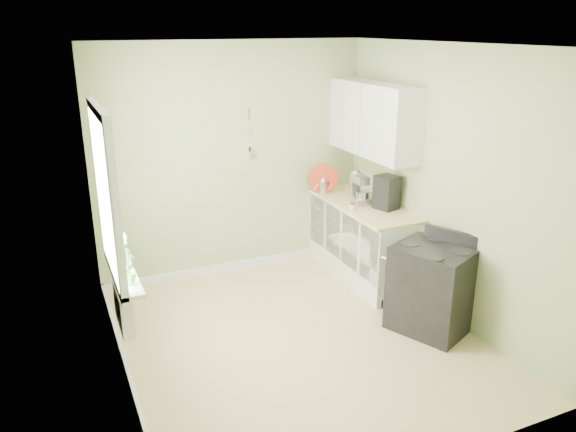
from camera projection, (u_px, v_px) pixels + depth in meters
name	position (u px, v px, depth m)	size (l,w,h in m)	color
floor	(298.00, 341.00, 5.36)	(3.20, 3.60, 0.02)	tan
ceiling	(300.00, 43.00, 4.47)	(3.20, 3.60, 0.02)	white
wall_back	(233.00, 161.00, 6.48)	(3.20, 0.02, 2.70)	#ABBB7F
wall_left	(109.00, 231.00, 4.30)	(0.02, 3.60, 2.70)	#ABBB7F
wall_right	(447.00, 185.00, 5.53)	(0.02, 3.60, 2.70)	#ABBB7F
base_cabinets	(363.00, 242.00, 6.58)	(0.60, 1.60, 0.87)	white
countertop	(364.00, 205.00, 6.43)	(0.64, 1.60, 0.04)	beige
upper_cabinets	(374.00, 119.00, 6.25)	(0.35, 1.40, 0.80)	white
window	(105.00, 196.00, 4.50)	(0.06, 1.14, 1.44)	white
window_sill	(123.00, 270.00, 4.75)	(0.18, 1.14, 0.04)	white
radiator	(124.00, 308.00, 4.80)	(0.12, 0.50, 0.35)	white
wall_utensils	(250.00, 142.00, 6.46)	(0.02, 0.14, 0.58)	beige
stove	(432.00, 288.00, 5.43)	(0.87, 0.88, 0.97)	black
stand_mixer	(359.00, 190.00, 6.40)	(0.21, 0.32, 0.36)	#B2B2B7
kettle	(323.00, 186.00, 6.78)	(0.18, 0.11, 0.19)	silver
coffee_maker	(387.00, 193.00, 6.19)	(0.27, 0.28, 0.37)	black
red_tray	(323.00, 178.00, 6.76)	(0.36, 0.36, 0.02)	#A12D19
jar	(353.00, 206.00, 6.18)	(0.07, 0.07, 0.08)	beige
plant_a	(128.00, 266.00, 4.39)	(0.17, 0.12, 0.33)	#3F813D
plant_b	(120.00, 249.00, 4.78)	(0.15, 0.12, 0.27)	#3F813D
plant_c	(118.00, 241.00, 4.90)	(0.18, 0.18, 0.33)	#3F813D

